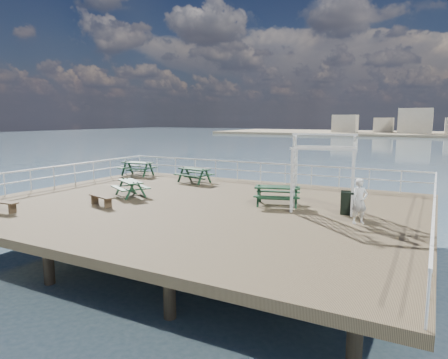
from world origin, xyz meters
TOP-DOWN VIEW (x-y plane):
  - ground at (0.00, 0.00)m, footprint 18.00×14.00m
  - railing at (-0.07, 2.57)m, footprint 17.77×13.76m
  - picnic_table_a at (-7.80, 5.41)m, footprint 2.05×1.69m
  - picnic_table_b at (-3.15, 4.73)m, footprint 2.07×1.78m
  - picnic_table_c at (3.11, 1.28)m, footprint 2.19×1.95m
  - picnic_table_d at (-3.59, -0.07)m, footprint 2.12×1.99m
  - flat_bench_near at (-3.26, -2.24)m, footprint 1.47×0.72m
  - flat_bench_far at (-5.80, -4.82)m, footprint 1.42×0.40m
  - trellis_arbor at (5.00, 1.13)m, footprint 2.61×1.72m
  - sandwich_board at (6.05, 0.86)m, footprint 0.63×0.51m
  - person at (6.61, -0.18)m, footprint 0.68×0.65m

SIDE VIEW (x-z plane):
  - ground at x=0.00m, z-range -0.30..0.00m
  - flat_bench_far at x=-5.80m, z-range 0.10..0.50m
  - flat_bench_near at x=-3.26m, z-range 0.10..0.51m
  - sandwich_board at x=6.05m, z-range -0.01..0.90m
  - picnic_table_d at x=-3.59m, z-range 0.11..0.93m
  - picnic_table_b at x=-3.15m, z-range 0.12..1.01m
  - picnic_table_c at x=3.11m, z-range 0.12..1.02m
  - picnic_table_a at x=-7.80m, z-range 0.13..1.08m
  - person at x=6.61m, z-range 0.00..1.56m
  - railing at x=-0.07m, z-range 0.32..1.42m
  - trellis_arbor at x=5.00m, z-range -0.17..2.83m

